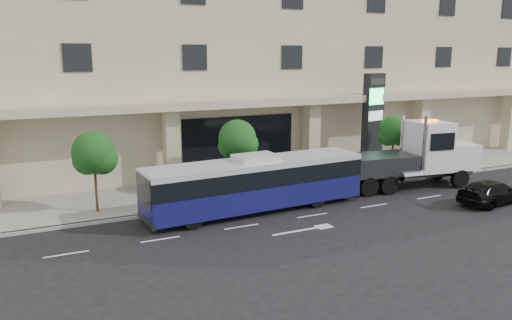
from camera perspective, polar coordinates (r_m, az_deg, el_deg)
The scene contains 11 objects.
ground at distance 27.36m, azimuth 4.79°, elevation -5.46°, with size 120.00×120.00×0.00m, color black.
sidewalk at distance 31.59m, azimuth 0.23°, elevation -2.90°, with size 120.00×6.00×0.15m, color gray.
curb at distance 29.01m, azimuth 2.80°, elevation -4.26°, with size 120.00×0.30×0.15m, color gray.
convention_center at distance 40.24m, azimuth -6.40°, elevation 14.42°, with size 60.00×17.60×20.00m.
tree_left at distance 26.80m, azimuth -17.99°, elevation 0.49°, with size 2.27×2.20×4.22m.
tree_mid at distance 28.86m, azimuth -2.09°, elevation 2.15°, with size 2.28×2.20×4.38m.
tree_right at distance 35.01m, azimuth 15.49°, elevation 3.07°, with size 2.10×2.00×4.04m.
city_bus at distance 26.29m, azimuth -0.00°, elevation -2.61°, with size 12.19×3.24×3.06m.
tow_truck at distance 32.66m, azimuth 17.72°, elevation 0.31°, with size 10.24×3.66×4.63m.
black_sedan at distance 30.82m, azimuth 25.40°, elevation -3.32°, with size 1.86×4.58×1.33m, color black.
signage_pylon at distance 36.34m, azimuth 13.20°, elevation 4.36°, with size 1.77×0.95×6.76m.
Camera 1 is at (-13.22, -22.54, 8.13)m, focal length 35.00 mm.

